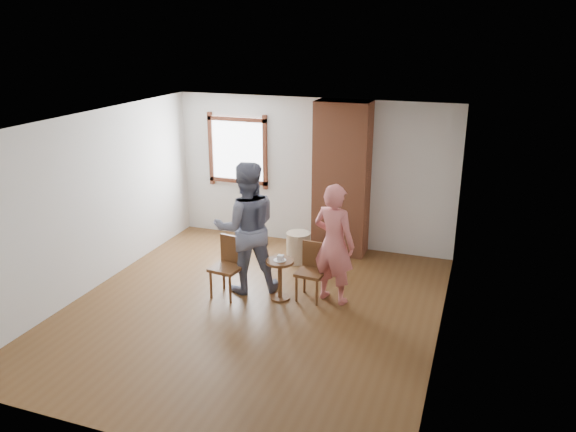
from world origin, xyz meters
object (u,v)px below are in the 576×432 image
Objects in this scene: dining_chair_left at (229,263)px; dining_chair_right at (312,268)px; side_table at (280,273)px; man at (246,228)px; stoneware_crock at (298,247)px; person_pink at (334,244)px.

dining_chair_left is 1.07× the size of dining_chair_right.
man reaches higher than side_table.
dining_chair_left is at bearing -111.08° from stoneware_crock.
dining_chair_left is at bearing -161.24° from dining_chair_right.
person_pink reaches higher than stoneware_crock.
man is (-0.98, -0.07, 0.51)m from dining_chair_right.
man is at bearing 60.79° from dining_chair_left.
side_table is at bearing 33.04° from person_pink.
side_table is 0.82m from man.
stoneware_crock is 0.58× the size of dining_chair_left.
dining_chair_left reaches higher than dining_chair_right.
man is 1.13× the size of person_pink.
stoneware_crock is at bearing -137.02° from man.
person_pink is at bearing 17.25° from side_table.
side_table is (0.75, 0.10, -0.09)m from dining_chair_left.
side_table is at bearing -82.34° from stoneware_crock.
dining_chair_right is (0.60, -1.15, 0.20)m from stoneware_crock.
stoneware_crock is 0.26× the size of man.
dining_chair_right reaches higher than stoneware_crock.
stoneware_crock is 1.39m from side_table.
dining_chair_left is at bearing -172.57° from side_table.
stoneware_crock is 0.85× the size of side_table.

